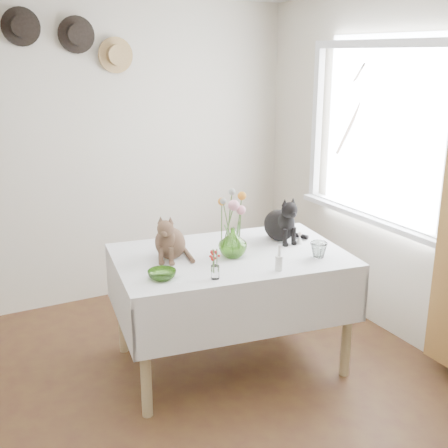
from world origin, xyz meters
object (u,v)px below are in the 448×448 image
dining_table (230,282)px  flower_vase (233,242)px  tabby_cat (170,235)px  black_cat (280,217)px

dining_table → flower_vase: 0.30m
dining_table → tabby_cat: tabby_cat is taller
tabby_cat → black_cat: 0.82m
tabby_cat → flower_vase: 0.41m
dining_table → black_cat: size_ratio=4.88×
black_cat → flower_vase: (-0.45, -0.15, -0.07)m
dining_table → black_cat: (0.44, 0.10, 0.36)m
black_cat → dining_table: bearing=-166.4°
dining_table → tabby_cat: (-0.37, 0.12, 0.35)m
tabby_cat → black_cat: size_ratio=0.94×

